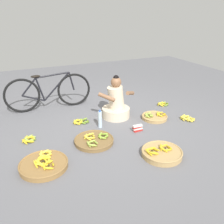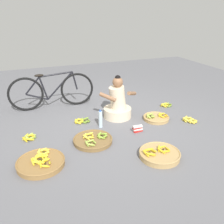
{
  "view_description": "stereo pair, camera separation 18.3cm",
  "coord_description": "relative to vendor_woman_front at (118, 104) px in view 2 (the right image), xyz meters",
  "views": [
    {
      "loc": [
        -1.5,
        -3.52,
        1.93
      ],
      "look_at": [
        0.0,
        -0.2,
        0.35
      ],
      "focal_mm": 39.2,
      "sensor_mm": 36.0,
      "label": 1
    },
    {
      "loc": [
        -1.33,
        -3.59,
        1.93
      ],
      "look_at": [
        0.0,
        -0.2,
        0.35
      ],
      "focal_mm": 39.2,
      "sensor_mm": 36.0,
      "label": 2
    }
  ],
  "objects": [
    {
      "name": "ground_plane",
      "position": [
        -0.31,
        -0.3,
        -0.26
      ],
      "size": [
        10.0,
        10.0,
        0.0
      ],
      "primitive_type": "plane",
      "color": "slate"
    },
    {
      "name": "vendor_woman_front",
      "position": [
        0.0,
        0.0,
        0.0
      ],
      "size": [
        0.75,
        0.52,
        0.81
      ],
      "color": "beige",
      "rests_on": "ground"
    },
    {
      "name": "bicycle_leaning",
      "position": [
        -1.05,
        0.93,
        0.1
      ],
      "size": [
        1.7,
        0.12,
        0.73
      ],
      "color": "black",
      "rests_on": "ground"
    },
    {
      "name": "banana_basket_back_right",
      "position": [
        0.62,
        -0.37,
        -0.22
      ],
      "size": [
        0.48,
        0.48,
        0.13
      ],
      "color": "tan",
      "rests_on": "ground"
    },
    {
      "name": "banana_basket_back_center",
      "position": [
        -0.71,
        -0.73,
        -0.22
      ],
      "size": [
        0.61,
        0.61,
        0.14
      ],
      "color": "brown",
      "rests_on": "ground"
    },
    {
      "name": "banana_basket_front_right",
      "position": [
        -1.53,
        -1.05,
        -0.21
      ],
      "size": [
        0.63,
        0.63,
        0.15
      ],
      "color": "olive",
      "rests_on": "ground"
    },
    {
      "name": "banana_basket_near_vendor",
      "position": [
        0.02,
        -1.46,
        -0.21
      ],
      "size": [
        0.57,
        0.57,
        0.15
      ],
      "color": "tan",
      "rests_on": "ground"
    },
    {
      "name": "loose_bananas_mid_right",
      "position": [
        -1.61,
        -0.26,
        -0.23
      ],
      "size": [
        0.24,
        0.24,
        0.09
      ],
      "color": "gold",
      "rests_on": "ground"
    },
    {
      "name": "loose_bananas_mid_left",
      "position": [
        1.15,
        -0.67,
        -0.23
      ],
      "size": [
        0.23,
        0.29,
        0.1
      ],
      "color": "yellow",
      "rests_on": "ground"
    },
    {
      "name": "loose_bananas_near_bicycle",
      "position": [
        -0.69,
        0.02,
        -0.23
      ],
      "size": [
        0.31,
        0.22,
        0.09
      ],
      "color": "olive",
      "rests_on": "ground"
    },
    {
      "name": "loose_bananas_back_left",
      "position": [
        1.16,
        0.13,
        -0.23
      ],
      "size": [
        0.26,
        0.22,
        0.09
      ],
      "color": "yellow",
      "rests_on": "ground"
    },
    {
      "name": "water_bottle",
      "position": [
        -0.43,
        -0.28,
        -0.11
      ],
      "size": [
        0.07,
        0.07,
        0.32
      ],
      "color": "silver",
      "rests_on": "ground"
    },
    {
      "name": "packet_carton_stack",
      "position": [
        0.08,
        -0.68,
        -0.2
      ],
      "size": [
        0.18,
        0.07,
        0.12
      ],
      "color": "red",
      "rests_on": "ground"
    }
  ]
}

